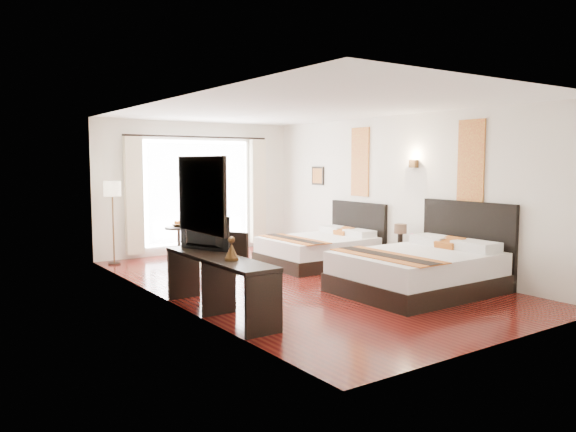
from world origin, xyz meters
TOP-DOWN VIEW (x-y plane):
  - floor at (0.00, 0.00)m, footprint 4.50×7.50m
  - ceiling at (0.00, 0.00)m, footprint 4.50×7.50m
  - wall_headboard at (2.25, 0.00)m, footprint 0.01×7.50m
  - wall_desk at (-2.25, 0.00)m, footprint 0.01×7.50m
  - wall_window at (0.00, 3.75)m, footprint 4.50×0.01m
  - wall_entry at (0.00, -3.75)m, footprint 4.50×0.01m
  - window_glass at (0.00, 3.73)m, footprint 2.40×0.02m
  - sheer_curtain at (0.00, 3.67)m, footprint 2.30×0.02m
  - drape_left at (-1.45, 3.63)m, footprint 0.35×0.14m
  - drape_right at (1.45, 3.63)m, footprint 0.35×0.14m
  - art_panel_near at (2.23, -1.57)m, footprint 0.03×0.50m
  - art_panel_far at (2.23, 1.04)m, footprint 0.03×0.50m
  - wall_sconce at (2.19, -0.40)m, footprint 0.10×0.14m
  - mirror_frame at (-2.22, -0.99)m, footprint 0.04×1.25m
  - mirror_glass at (-2.19, -0.99)m, footprint 0.01×1.12m
  - bed_near at (1.14, -1.57)m, footprint 2.34×1.82m
  - bed_far at (1.28, 1.04)m, footprint 2.05×1.60m
  - nightstand at (2.02, -0.40)m, footprint 0.39×0.49m
  - table_lamp at (2.00, -0.29)m, footprint 0.22×0.22m
  - vase at (2.02, -0.56)m, footprint 0.16×0.16m
  - console_desk at (-1.99, -0.99)m, footprint 0.50×2.20m
  - television at (-1.97, -0.44)m, footprint 0.44×0.80m
  - bronze_figurine at (-1.99, -1.33)m, footprint 0.19×0.19m
  - desk_chair at (-1.60, -0.52)m, footprint 0.60×0.60m
  - floor_lamp at (-1.98, 3.32)m, footprint 0.32×0.32m
  - side_table at (-0.69, 3.22)m, footprint 0.56×0.56m
  - fruit_bowl at (-0.69, 3.25)m, footprint 0.28×0.28m
  - window_chair at (-0.10, 3.18)m, footprint 0.54×0.54m
  - jute_rug at (-0.38, 2.35)m, footprint 1.30×0.97m

SIDE VIEW (x-z plane):
  - floor at x=0.00m, z-range -0.01..0.00m
  - jute_rug at x=-0.38m, z-range 0.00..0.01m
  - nightstand at x=2.02m, z-range 0.00..0.47m
  - desk_chair at x=-1.60m, z-range -0.19..0.78m
  - window_chair at x=-0.10m, z-range -0.19..0.79m
  - bed_far at x=1.28m, z-range -0.28..0.88m
  - side_table at x=-0.69m, z-range 0.00..0.64m
  - bed_near at x=1.14m, z-range -0.32..1.00m
  - console_desk at x=-1.99m, z-range 0.00..0.76m
  - vase at x=2.02m, z-range 0.50..0.63m
  - fruit_bowl at x=-0.69m, z-range 0.64..0.70m
  - table_lamp at x=2.00m, z-range 0.56..0.92m
  - bronze_figurine at x=-1.99m, z-range 0.76..1.01m
  - television at x=-1.97m, z-range 0.76..1.23m
  - drape_left at x=-1.45m, z-range 0.10..2.46m
  - drape_right at x=1.45m, z-range 0.10..2.46m
  - sheer_curtain at x=0.00m, z-range 0.25..2.35m
  - window_glass at x=0.00m, z-range 0.20..2.40m
  - floor_lamp at x=-1.98m, z-range 0.55..2.14m
  - wall_headboard at x=2.25m, z-range 0.00..2.80m
  - wall_desk at x=-2.25m, z-range 0.00..2.80m
  - wall_window at x=0.00m, z-range 0.00..2.80m
  - wall_entry at x=0.00m, z-range 0.00..2.80m
  - mirror_frame at x=-2.22m, z-range 1.08..2.02m
  - mirror_glass at x=-2.19m, z-range 1.14..1.96m
  - wall_sconce at x=2.19m, z-range 1.85..1.99m
  - art_panel_near at x=2.23m, z-range 1.27..2.62m
  - art_panel_far at x=2.23m, z-range 1.27..2.62m
  - ceiling at x=0.00m, z-range 2.78..2.80m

